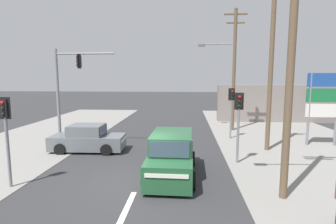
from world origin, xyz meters
TOP-DOWN VIEW (x-y plane):
  - ground_plane at (0.00, 0.00)m, footprint 140.00×140.00m
  - lane_dash_near at (0.00, -2.00)m, footprint 0.20×2.40m
  - lane_dash_mid at (0.00, 3.00)m, footprint 0.20×2.40m
  - lane_dash_far at (0.00, 8.00)m, footprint 0.20×2.40m
  - kerb_left_verge at (-8.50, 4.00)m, footprint 8.00×40.00m
  - utility_pole_foreground_right at (5.29, -0.90)m, footprint 3.78×0.43m
  - utility_pole_midground_right at (6.74, 5.50)m, footprint 1.80×0.26m
  - utility_pole_background_right at (5.56, 11.43)m, footprint 3.78×0.53m
  - traffic_signal_mast at (-5.38, 5.40)m, footprint 3.69×0.44m
  - pedestal_signal_right_kerb at (4.51, 2.94)m, footprint 0.44×0.29m
  - pedestal_signal_left_kerb at (-4.94, -0.69)m, footprint 0.44×0.29m
  - pedestal_signal_far_median at (5.05, 8.35)m, footprint 0.44×0.31m
  - shopping_plaza_sign at (10.46, 6.83)m, footprint 2.10×0.16m
  - shopfront_wall_far at (11.00, 16.00)m, footprint 12.00×1.00m
  - sedan_receding_far at (-3.83, 4.56)m, footprint 4.29×2.00m
  - suv_oncoming_mid at (1.31, 1.03)m, footprint 2.13×4.57m

SIDE VIEW (x-z plane):
  - ground_plane at x=0.00m, z-range 0.00..0.00m
  - lane_dash_near at x=0.00m, z-range 0.00..0.01m
  - lane_dash_mid at x=0.00m, z-range 0.00..0.01m
  - lane_dash_far at x=0.00m, z-range 0.00..0.01m
  - kerb_left_verge at x=-8.50m, z-range 0.00..0.02m
  - sedan_receding_far at x=-3.83m, z-range -0.08..1.48m
  - suv_oncoming_mid at x=1.31m, z-range -0.06..1.83m
  - shopfront_wall_far at x=11.00m, z-range 0.00..3.60m
  - pedestal_signal_right_kerb at x=4.51m, z-range 0.64..4.20m
  - pedestal_signal_left_kerb at x=-4.94m, z-range 0.64..4.20m
  - pedestal_signal_far_median at x=5.05m, z-range 0.64..4.20m
  - shopping_plaza_sign at x=10.46m, z-range 0.68..5.28m
  - traffic_signal_mast at x=-5.38m, z-range 0.83..6.83m
  - utility_pole_background_right at x=5.56m, z-range 0.36..10.00m
  - utility_pole_midground_right at x=6.74m, z-range 0.24..10.49m
  - utility_pole_foreground_right at x=5.29m, z-range 0.37..11.28m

